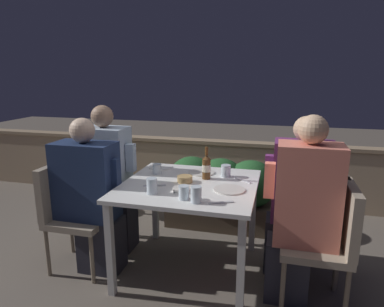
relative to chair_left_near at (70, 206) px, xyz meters
name	(u,v)px	position (x,y,z in m)	size (l,w,h in m)	color
ground_plane	(190,269)	(0.96, 0.17, -0.52)	(16.00, 16.00, 0.00)	#665B51
parapet_wall	(223,171)	(0.96, 1.77, -0.14)	(9.00, 0.18, 0.76)	tan
dining_table	(190,194)	(0.96, 0.17, 0.13)	(1.02, 1.00, 0.74)	white
planter_hedge	(221,190)	(1.06, 1.03, -0.12)	(1.11, 0.47, 0.73)	brown
chair_left_near	(70,206)	(0.00, 0.00, 0.00)	(0.45, 0.45, 0.87)	gray
person_navy_jumper	(91,197)	(0.20, 0.00, 0.10)	(0.52, 0.26, 1.24)	#282833
chair_left_far	(90,191)	(-0.03, 0.37, 0.00)	(0.45, 0.45, 0.87)	gray
person_blue_shirt	(109,179)	(0.17, 0.37, 0.13)	(0.49, 0.26, 1.30)	#282833
chair_right_near	(331,235)	(1.98, 0.00, 0.00)	(0.45, 0.45, 0.87)	gray
person_coral_top	(301,212)	(1.78, 0.00, 0.14)	(0.49, 0.26, 1.32)	#282833
chair_right_far	(323,213)	(1.97, 0.36, 0.00)	(0.45, 0.45, 0.87)	gray
person_purple_stripe	(297,197)	(1.77, 0.36, 0.11)	(0.51, 0.26, 1.26)	#282833
beer_bottle	(206,167)	(1.06, 0.31, 0.32)	(0.07, 0.07, 0.26)	brown
plate_0	(229,190)	(1.28, 0.09, 0.22)	(0.23, 0.23, 0.01)	silver
plate_1	(201,172)	(0.99, 0.46, 0.22)	(0.22, 0.22, 0.01)	silver
plate_2	(160,167)	(0.60, 0.53, 0.22)	(0.21, 0.21, 0.01)	white
bowl_0	(185,179)	(0.92, 0.19, 0.25)	(0.12, 0.12, 0.05)	tan
bowl_1	(181,189)	(0.95, -0.02, 0.24)	(0.13, 0.13, 0.03)	beige
glass_cup_0	(152,186)	(0.76, -0.12, 0.27)	(0.08, 0.08, 0.11)	silver
glass_cup_1	(184,192)	(1.01, -0.16, 0.27)	(0.07, 0.07, 0.10)	silver
glass_cup_2	(157,169)	(0.63, 0.35, 0.26)	(0.07, 0.07, 0.09)	silver
glass_cup_3	(226,171)	(1.20, 0.41, 0.27)	(0.08, 0.08, 0.10)	silver
glass_cup_4	(196,195)	(1.10, -0.20, 0.27)	(0.07, 0.07, 0.11)	silver
fork_0	(155,186)	(0.72, 0.04, 0.22)	(0.17, 0.08, 0.01)	silver
fork_1	(242,180)	(1.35, 0.34, 0.22)	(0.15, 0.12, 0.01)	silver
fork_2	(221,203)	(1.27, -0.17, 0.22)	(0.16, 0.09, 0.01)	silver
potted_plant	(100,171)	(-0.33, 1.07, -0.03)	(0.38, 0.38, 0.80)	#9E5638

